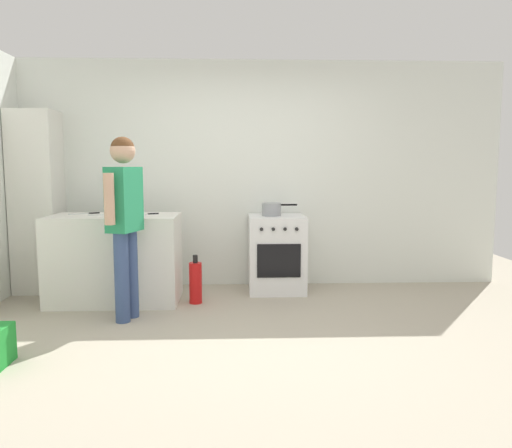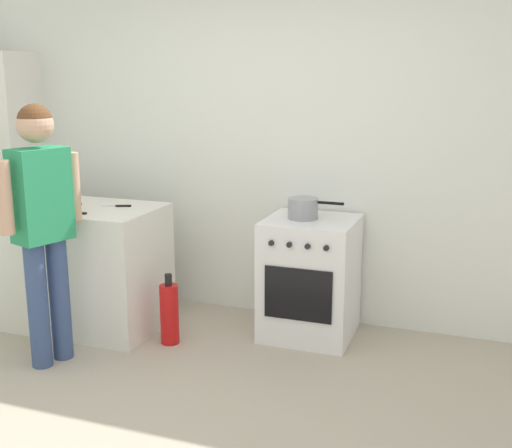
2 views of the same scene
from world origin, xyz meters
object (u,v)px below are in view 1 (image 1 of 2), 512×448
at_px(pot, 272,209).
at_px(fire_extinguisher, 196,282).
at_px(knife_utility, 126,217).
at_px(knife_chef, 85,214).
at_px(larder_cabinet, 37,202).
at_px(knife_carving, 106,215).
at_px(person, 124,212).
at_px(oven_left, 277,253).
at_px(knife_paring, 150,214).

relative_size(pot, fire_extinguisher, 0.78).
bearing_deg(knife_utility, pot, 22.28).
relative_size(knife_chef, larder_cabinet, 0.15).
relative_size(pot, knife_chef, 1.32).
bearing_deg(knife_carving, person, -62.82).
height_order(knife_chef, fire_extinguisher, knife_chef).
xyz_separation_m(pot, larder_cabinet, (-2.59, 0.10, 0.08)).
relative_size(knife_chef, person, 0.18).
distance_m(oven_left, knife_utility, 1.71).
distance_m(pot, fire_extinguisher, 1.18).
distance_m(knife_chef, knife_paring, 0.69).
distance_m(fire_extinguisher, larder_cabinet, 2.03).
distance_m(knife_carving, person, 0.73).
distance_m(knife_utility, person, 0.42).
xyz_separation_m(knife_paring, knife_carving, (-0.44, -0.07, -0.00)).
distance_m(oven_left, knife_chef, 2.10).
height_order(pot, person, person).
relative_size(oven_left, knife_chef, 2.87).
xyz_separation_m(oven_left, knife_carving, (-1.78, -0.36, 0.48)).
height_order(knife_carving, person, person).
xyz_separation_m(knife_chef, knife_carving, (0.25, -0.14, -0.00)).
bearing_deg(person, knife_utility, 101.29).
distance_m(pot, knife_utility, 1.59).
bearing_deg(fire_extinguisher, knife_chef, 167.55).
bearing_deg(knife_paring, person, -98.60).
relative_size(person, fire_extinguisher, 3.32).
distance_m(knife_chef, fire_extinguisher, 1.37).
bearing_deg(pot, larder_cabinet, 177.74).
bearing_deg(oven_left, knife_paring, -167.67).
height_order(knife_utility, larder_cabinet, larder_cabinet).
bearing_deg(fire_extinguisher, person, -138.01).
distance_m(knife_paring, person, 0.72).
relative_size(knife_utility, person, 0.15).
xyz_separation_m(knife_paring, person, (-0.11, -0.71, 0.09)).
xyz_separation_m(knife_utility, fire_extinguisher, (0.66, 0.13, -0.69)).
xyz_separation_m(knife_chef, person, (0.58, -0.78, 0.09)).
height_order(oven_left, knife_paring, knife_paring).
xyz_separation_m(oven_left, larder_cabinet, (-2.65, 0.10, 0.57)).
bearing_deg(person, knife_carving, 117.18).
bearing_deg(fire_extinguisher, knife_paring, 158.84).
xyz_separation_m(oven_left, knife_utility, (-1.53, -0.60, 0.48)).
bearing_deg(knife_chef, knife_carving, -29.08).
relative_size(oven_left, pot, 2.17).
relative_size(knife_chef, fire_extinguisher, 0.59).
bearing_deg(oven_left, knife_utility, -158.48).
bearing_deg(knife_paring, oven_left, 12.33).
bearing_deg(knife_paring, knife_utility, -121.05).
xyz_separation_m(knife_utility, knife_carving, (-0.25, 0.24, -0.00)).
bearing_deg(knife_utility, larder_cabinet, 147.74).
relative_size(fire_extinguisher, larder_cabinet, 0.25).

